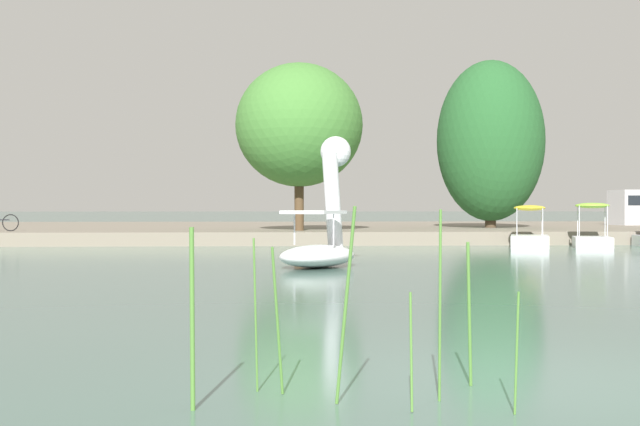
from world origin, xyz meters
name	(u,v)px	position (x,y,z in m)	size (l,w,h in m)	color
ground_plane	(541,380)	(0.00, 0.00, 0.00)	(677.84, 677.84, 0.00)	#47665B
shore_bank_far	(305,230)	(0.00, 39.52, 0.26)	(115.69, 25.89, 0.52)	slate
swan_boat	(322,230)	(-0.81, 14.72, 0.89)	(2.67, 3.13, 3.24)	white
pedal_boat_yellow	(530,235)	(7.38, 24.70, 0.44)	(1.89, 2.54, 1.53)	white
pedal_boat_lime	(592,235)	(9.77, 24.90, 0.45)	(1.86, 2.51, 1.62)	white
tree_broadleaf_right	(299,125)	(-0.75, 28.96, 4.75)	(5.55, 5.90, 6.72)	#4C3823
tree_willow_overhanging	(491,141)	(8.27, 33.69, 4.51)	(6.93, 6.93, 7.70)	#423323
reed_clump_foreground	(335,318)	(-1.79, -0.74, 0.63)	(2.31, 1.05, 1.45)	#4C7F33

